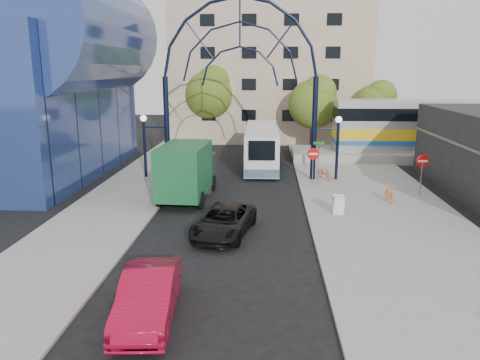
# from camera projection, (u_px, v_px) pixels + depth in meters

# --- Properties ---
(ground) EXTENTS (120.00, 120.00, 0.00)m
(ground) POSITION_uv_depth(u_px,v_px,m) (219.00, 259.00, 18.86)
(ground) COLOR black
(ground) RESTS_ON ground
(sidewalk_east) EXTENTS (8.00, 56.00, 0.12)m
(sidewalk_east) POSITION_uv_depth(u_px,v_px,m) (395.00, 229.00, 22.27)
(sidewalk_east) COLOR gray
(sidewalk_east) RESTS_ON ground
(plaza_west) EXTENTS (5.00, 50.00, 0.12)m
(plaza_west) POSITION_uv_depth(u_px,v_px,m) (110.00, 211.00, 25.05)
(plaza_west) COLOR gray
(plaza_west) RESTS_ON ground
(gateway_arch) EXTENTS (13.64, 0.44, 12.10)m
(gateway_arch) POSITION_uv_depth(u_px,v_px,m) (240.00, 52.00, 30.47)
(gateway_arch) COLOR black
(gateway_arch) RESTS_ON ground
(stop_sign) EXTENTS (0.80, 0.07, 2.50)m
(stop_sign) POSITION_uv_depth(u_px,v_px,m) (313.00, 157.00, 29.78)
(stop_sign) COLOR slate
(stop_sign) RESTS_ON sidewalk_east
(do_not_enter_sign) EXTENTS (0.76, 0.07, 2.48)m
(do_not_enter_sign) POSITION_uv_depth(u_px,v_px,m) (422.00, 165.00, 27.48)
(do_not_enter_sign) COLOR slate
(do_not_enter_sign) RESTS_ON sidewalk_east
(street_name_sign) EXTENTS (0.70, 0.70, 2.80)m
(street_name_sign) POSITION_uv_depth(u_px,v_px,m) (319.00, 154.00, 30.30)
(street_name_sign) COLOR slate
(street_name_sign) RESTS_ON sidewalk_east
(sandwich_board) EXTENTS (0.55, 0.61, 0.99)m
(sandwich_board) POSITION_uv_depth(u_px,v_px,m) (339.00, 203.00, 24.17)
(sandwich_board) COLOR white
(sandwich_board) RESTS_ON sidewalk_east
(transit_hall) EXTENTS (16.50, 18.00, 14.50)m
(transit_hall) POSITION_uv_depth(u_px,v_px,m) (23.00, 80.00, 32.75)
(transit_hall) COLOR navy
(transit_hall) RESTS_ON ground
(apartment_block) EXTENTS (20.00, 12.10, 14.00)m
(apartment_block) POSITION_uv_depth(u_px,v_px,m) (269.00, 73.00, 51.08)
(apartment_block) COLOR tan
(apartment_block) RESTS_ON ground
(tree_north_a) EXTENTS (4.48, 4.48, 7.00)m
(tree_north_a) POSITION_uv_depth(u_px,v_px,m) (315.00, 101.00, 42.61)
(tree_north_a) COLOR #382314
(tree_north_a) RESTS_ON ground
(tree_north_b) EXTENTS (5.12, 5.12, 8.00)m
(tree_north_b) POSITION_uv_depth(u_px,v_px,m) (211.00, 91.00, 46.92)
(tree_north_b) COLOR #382314
(tree_north_b) RESTS_ON ground
(tree_north_c) EXTENTS (4.16, 4.16, 6.50)m
(tree_north_c) POSITION_uv_depth(u_px,v_px,m) (376.00, 104.00, 44.29)
(tree_north_c) COLOR #382314
(tree_north_c) RESTS_ON ground
(city_bus) EXTENTS (2.75, 11.06, 3.02)m
(city_bus) POSITION_uv_depth(u_px,v_px,m) (262.00, 146.00, 36.73)
(city_bus) COLOR silver
(city_bus) RESTS_ON ground
(green_truck) EXTENTS (2.83, 6.71, 3.33)m
(green_truck) POSITION_uv_depth(u_px,v_px,m) (188.00, 171.00, 27.45)
(green_truck) COLOR black
(green_truck) RESTS_ON ground
(black_suv) EXTENTS (3.07, 5.11, 1.33)m
(black_suv) POSITION_uv_depth(u_px,v_px,m) (224.00, 221.00, 21.51)
(black_suv) COLOR black
(black_suv) RESTS_ON ground
(red_sedan) EXTENTS (1.96, 4.68, 1.50)m
(red_sedan) POSITION_uv_depth(u_px,v_px,m) (148.00, 296.00, 14.26)
(red_sedan) COLOR maroon
(red_sedan) RESTS_ON ground
(bike_near_a) EXTENTS (1.19, 1.81, 0.90)m
(bike_near_a) POSITION_uv_depth(u_px,v_px,m) (325.00, 173.00, 31.99)
(bike_near_a) COLOR #F35A30
(bike_near_a) RESTS_ON sidewalk_east
(bike_near_b) EXTENTS (0.48, 1.69, 1.01)m
(bike_near_b) POSITION_uv_depth(u_px,v_px,m) (389.00, 192.00, 26.65)
(bike_near_b) COLOR orange
(bike_near_b) RESTS_ON sidewalk_east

